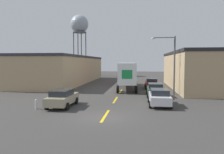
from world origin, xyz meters
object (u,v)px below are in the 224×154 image
parked_car_right_far (151,83)px  water_tower (79,25)px  parked_car_right_near (159,97)px  fire_hydrant (36,104)px  semi_truck (126,73)px  parked_car_left_near (62,98)px  street_lamp (171,60)px  parked_car_right_mid (155,90)px

parked_car_right_far → water_tower: (-19.88, 30.42, 14.43)m
parked_car_right_near → fire_hydrant: 11.23m
semi_truck → parked_car_right_near: 14.18m
parked_car_right_far → fire_hydrant: (-10.83, -16.42, -0.38)m
semi_truck → parked_car_right_far: size_ratio=3.14×
parked_car_left_near → parked_car_right_near: size_ratio=1.00×
parked_car_left_near → fire_hydrant: parked_car_left_near is taller
semi_truck → street_lamp: 8.91m
water_tower → parked_car_right_mid: bearing=-62.6°
semi_truck → street_lamp: (5.95, -6.33, 1.98)m
semi_truck → parked_car_right_mid: size_ratio=3.14×
parked_car_left_near → parked_car_right_far: (8.90, 15.17, 0.00)m
parked_car_right_mid → parked_car_right_near: same height
parked_car_right_near → parked_car_right_far: size_ratio=1.00×
parked_car_right_mid → parked_car_right_far: size_ratio=1.00×
parked_car_right_near → parked_car_left_near: bearing=-169.3°
water_tower → fire_hydrant: (9.05, -46.84, -14.81)m
parked_car_right_near → water_tower: size_ratio=0.25×
parked_car_right_mid → fire_hydrant: 13.76m
parked_car_left_near → semi_truck: bearing=71.8°
semi_truck → parked_car_left_near: semi_truck is taller
water_tower → fire_hydrant: size_ratio=20.91×
parked_car_right_far → street_lamp: size_ratio=0.62×
fire_hydrant → water_tower: bearing=100.9°
parked_car_right_far → water_tower: size_ratio=0.25×
water_tower → fire_hydrant: bearing=-79.1°
fire_hydrant → street_lamp: bearing=38.2°
parked_car_left_near → street_lamp: 14.54m
water_tower → street_lamp: water_tower is taller
semi_truck → parked_car_left_near: bearing=-112.1°
parked_car_left_near → fire_hydrant: bearing=-147.1°
parked_car_right_mid → street_lamp: 4.39m
parked_car_right_far → street_lamp: street_lamp is taller
semi_truck → parked_car_right_mid: (3.91, -7.99, -1.54)m
water_tower → fire_hydrant: 49.95m
parked_car_right_mid → water_tower: (-19.88, 38.35, 14.43)m
parked_car_left_near → street_lamp: (10.95, 8.90, 3.52)m
parked_car_right_mid → street_lamp: size_ratio=0.62×
semi_truck → fire_hydrant: 17.98m
parked_car_right_far → fire_hydrant: parked_car_right_far is taller
parked_car_right_near → fire_hydrant: size_ratio=5.16×
parked_car_right_near → semi_truck: bearing=106.1°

